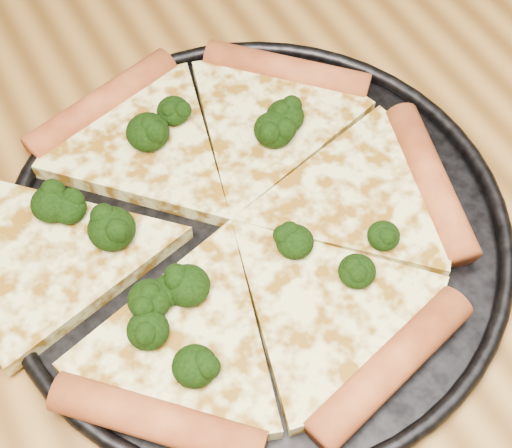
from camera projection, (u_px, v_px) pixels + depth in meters
dining_table at (146, 345)px, 0.62m from camera, size 1.20×0.90×0.75m
pizza_pan at (256, 230)px, 0.56m from camera, size 0.37×0.37×0.02m
pizza at (225, 223)px, 0.55m from camera, size 0.38×0.35×0.03m
broccoli_florets at (189, 219)px, 0.54m from camera, size 0.22×0.22×0.03m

